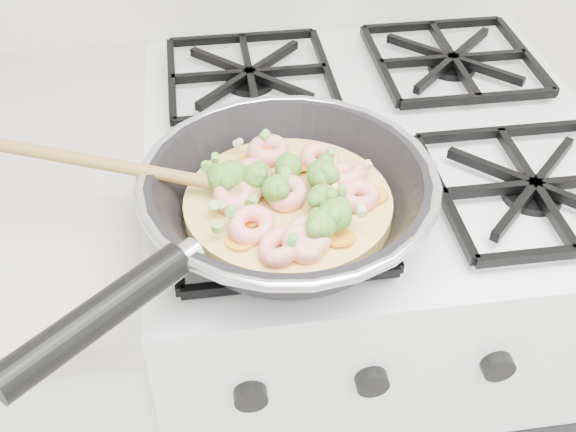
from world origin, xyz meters
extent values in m
cube|color=white|center=(0.00, 1.70, 0.45)|extent=(0.60, 0.60, 0.90)
cube|color=black|center=(0.00, 1.70, 0.91)|extent=(0.56, 0.56, 0.02)
torus|color=silver|center=(-0.14, 1.52, 0.98)|extent=(0.31, 0.31, 0.01)
cylinder|color=black|center=(-0.33, 1.36, 0.98)|extent=(0.16, 0.15, 0.03)
cylinder|color=#EEC767|center=(-0.14, 1.52, 0.95)|extent=(0.22, 0.22, 0.02)
ellipsoid|color=olive|center=(-0.19, 1.53, 0.96)|extent=(0.07, 0.05, 0.02)
cylinder|color=olive|center=(-0.32, 1.56, 0.99)|extent=(0.23, 0.06, 0.06)
torus|color=#FEA896|center=(-0.14, 1.52, 0.96)|extent=(0.07, 0.07, 0.03)
torus|color=#FEA896|center=(-0.09, 1.52, 0.96)|extent=(0.07, 0.07, 0.02)
torus|color=#FEA896|center=(-0.17, 1.56, 0.96)|extent=(0.06, 0.06, 0.03)
torus|color=#FEA896|center=(-0.08, 1.54, 0.96)|extent=(0.07, 0.07, 0.03)
torus|color=#FEA896|center=(-0.10, 1.57, 0.96)|extent=(0.07, 0.07, 0.02)
torus|color=#FEA896|center=(-0.18, 1.48, 0.96)|extent=(0.07, 0.07, 0.03)
torus|color=#FEA896|center=(-0.07, 1.51, 0.96)|extent=(0.05, 0.06, 0.02)
torus|color=#FEA896|center=(-0.14, 1.44, 0.96)|extent=(0.06, 0.06, 0.02)
torus|color=#FEA896|center=(-0.16, 1.44, 0.96)|extent=(0.07, 0.07, 0.03)
torus|color=#FEA896|center=(-0.15, 1.60, 0.96)|extent=(0.07, 0.07, 0.02)
torus|color=#FEA896|center=(-0.20, 1.53, 0.96)|extent=(0.06, 0.06, 0.02)
torus|color=#FEA896|center=(-0.13, 1.45, 0.96)|extent=(0.07, 0.07, 0.02)
ellipsoid|color=#589731|center=(-0.10, 1.53, 0.98)|extent=(0.04, 0.04, 0.03)
ellipsoid|color=#589731|center=(-0.10, 1.47, 0.98)|extent=(0.04, 0.04, 0.03)
ellipsoid|color=#589731|center=(-0.11, 1.50, 0.97)|extent=(0.04, 0.04, 0.03)
ellipsoid|color=#589731|center=(-0.14, 1.55, 0.97)|extent=(0.04, 0.04, 0.03)
ellipsoid|color=#589731|center=(-0.12, 1.46, 0.97)|extent=(0.04, 0.04, 0.03)
ellipsoid|color=#589731|center=(-0.17, 1.54, 0.97)|extent=(0.04, 0.04, 0.03)
ellipsoid|color=#589731|center=(-0.16, 1.52, 0.97)|extent=(0.04, 0.04, 0.03)
ellipsoid|color=#589731|center=(-0.21, 1.54, 0.97)|extent=(0.04, 0.04, 0.03)
ellipsoid|color=#589731|center=(-0.20, 1.55, 0.98)|extent=(0.04, 0.04, 0.03)
cylinder|color=#FF9F20|center=(-0.18, 1.49, 0.96)|extent=(0.03, 0.03, 0.01)
cylinder|color=#FF9F20|center=(-0.14, 1.47, 0.96)|extent=(0.03, 0.03, 0.01)
cylinder|color=#FF9F20|center=(-0.17, 1.60, 0.96)|extent=(0.04, 0.04, 0.01)
cylinder|color=#FF9F20|center=(-0.05, 1.51, 0.96)|extent=(0.04, 0.04, 0.01)
cylinder|color=#FF9F20|center=(-0.10, 1.46, 0.96)|extent=(0.04, 0.04, 0.01)
cylinder|color=#FF9F20|center=(-0.20, 1.47, 0.96)|extent=(0.04, 0.04, 0.00)
cylinder|color=#FF9F20|center=(-0.15, 1.60, 0.96)|extent=(0.04, 0.04, 0.01)
cylinder|color=#FF9F20|center=(-0.20, 1.51, 0.96)|extent=(0.04, 0.04, 0.00)
cylinder|color=#FF9F20|center=(-0.12, 1.57, 0.96)|extent=(0.04, 0.04, 0.01)
cylinder|color=#FF9F20|center=(-0.16, 1.56, 0.96)|extent=(0.03, 0.03, 0.01)
cylinder|color=#FF9F20|center=(-0.10, 1.45, 0.96)|extent=(0.04, 0.04, 0.01)
cylinder|color=#FF9F20|center=(-0.19, 1.59, 0.96)|extent=(0.03, 0.03, 0.01)
cylinder|color=#69B448|center=(-0.22, 1.47, 0.97)|extent=(0.01, 0.01, 0.01)
cylinder|color=#69B448|center=(-0.09, 1.50, 0.98)|extent=(0.01, 0.01, 0.01)
cylinder|color=beige|center=(-0.09, 1.52, 0.97)|extent=(0.01, 0.01, 0.01)
cylinder|color=#69B448|center=(-0.18, 1.51, 0.97)|extent=(0.01, 0.01, 0.01)
cylinder|color=beige|center=(-0.19, 1.61, 0.97)|extent=(0.01, 0.01, 0.01)
cylinder|color=#69B448|center=(-0.20, 1.49, 0.98)|extent=(0.01, 0.01, 0.01)
cylinder|color=#69B448|center=(-0.16, 1.61, 0.98)|extent=(0.01, 0.01, 0.01)
cylinder|color=#69B448|center=(-0.22, 1.56, 0.98)|extent=(0.01, 0.01, 0.01)
cylinder|color=#69B448|center=(-0.15, 1.43, 0.98)|extent=(0.01, 0.01, 0.01)
cylinder|color=beige|center=(-0.20, 1.49, 0.97)|extent=(0.01, 0.01, 0.01)
cylinder|color=#69B448|center=(-0.21, 1.58, 0.98)|extent=(0.01, 0.01, 0.01)
cylinder|color=beige|center=(-0.05, 1.55, 0.97)|extent=(0.01, 0.01, 0.01)
cylinder|color=beige|center=(-0.08, 1.46, 0.98)|extent=(0.01, 0.01, 0.01)
cylinder|color=#69B448|center=(-0.09, 1.57, 0.98)|extent=(0.01, 0.01, 0.01)
cylinder|color=#69B448|center=(-0.22, 1.50, 0.97)|extent=(0.01, 0.01, 0.01)
cylinder|color=#69B448|center=(-0.14, 1.53, 0.98)|extent=(0.01, 0.01, 0.01)
cylinder|color=beige|center=(-0.21, 1.50, 0.97)|extent=(0.01, 0.01, 0.01)
camera|label=1|loc=(-0.22, 0.95, 1.43)|focal=44.57mm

